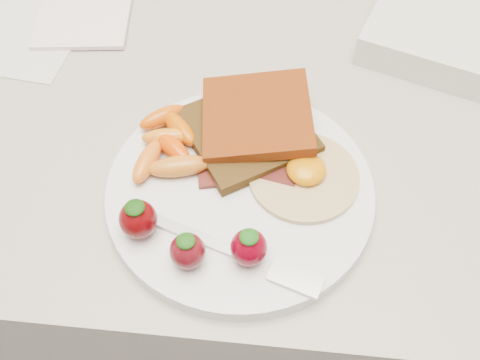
{
  "coord_description": "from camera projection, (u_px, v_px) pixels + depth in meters",
  "views": [
    {
      "loc": [
        0.04,
        1.25,
        1.36
      ],
      "look_at": [
        0.01,
        1.55,
        0.93
      ],
      "focal_mm": 40.0,
      "sensor_mm": 36.0,
      "label": 1
    }
  ],
  "objects": [
    {
      "name": "notepad",
      "position": [
        87.0,
        6.0,
        0.73
      ],
      "size": [
        0.14,
        0.19,
        0.01
      ],
      "primitive_type": "cube",
      "rotation": [
        0.0,
        0.0,
        0.11
      ],
      "color": "silver",
      "rests_on": "paper_sheet"
    },
    {
      "name": "bacon_strips",
      "position": [
        249.0,
        168.0,
        0.54
      ],
      "size": [
        0.1,
        0.07,
        0.01
      ],
      "color": "#3C0E0C",
      "rests_on": "plate"
    },
    {
      "name": "paper_sheet",
      "position": [
        26.0,
        17.0,
        0.72
      ],
      "size": [
        0.2,
        0.25,
        0.0
      ],
      "primitive_type": "cube",
      "rotation": [
        0.0,
        0.0,
        -0.11
      ],
      "color": "silver",
      "rests_on": "counter"
    },
    {
      "name": "fried_egg",
      "position": [
        304.0,
        174.0,
        0.54
      ],
      "size": [
        0.15,
        0.15,
        0.02
      ],
      "color": "beige",
      "rests_on": "plate"
    },
    {
      "name": "fork",
      "position": [
        243.0,
        256.0,
        0.49
      ],
      "size": [
        0.17,
        0.07,
        0.0
      ],
      "color": "silver",
      "rests_on": "plate"
    },
    {
      "name": "baby_carrots",
      "position": [
        168.0,
        144.0,
        0.56
      ],
      "size": [
        0.09,
        0.12,
        0.02
      ],
      "color": "orange",
      "rests_on": "plate"
    },
    {
      "name": "toast_upper",
      "position": [
        257.0,
        115.0,
        0.56
      ],
      "size": [
        0.13,
        0.13,
        0.03
      ],
      "primitive_type": "cube",
      "rotation": [
        0.0,
        -0.1,
        0.13
      ],
      "color": "#501805",
      "rests_on": "toast_lower"
    },
    {
      "name": "strawberries",
      "position": [
        187.0,
        237.0,
        0.48
      ],
      "size": [
        0.14,
        0.06,
        0.04
      ],
      "color": "#4D0305",
      "rests_on": "plate"
    },
    {
      "name": "toast_lower",
      "position": [
        247.0,
        131.0,
        0.57
      ],
      "size": [
        0.16,
        0.16,
        0.01
      ],
      "primitive_type": "cube",
      "rotation": [
        0.0,
        0.0,
        0.57
      ],
      "color": "black",
      "rests_on": "plate"
    },
    {
      "name": "plate",
      "position": [
        240.0,
        191.0,
        0.54
      ],
      "size": [
        0.27,
        0.27,
        0.02
      ],
      "primitive_type": "cylinder",
      "color": "silver",
      "rests_on": "counter"
    },
    {
      "name": "counter",
      "position": [
        240.0,
        263.0,
        1.0
      ],
      "size": [
        2.0,
        0.6,
        0.9
      ],
      "primitive_type": "cube",
      "color": "gray",
      "rests_on": "ground"
    }
  ]
}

